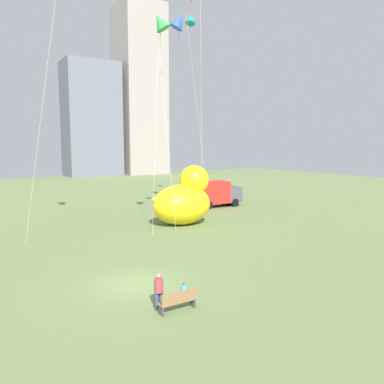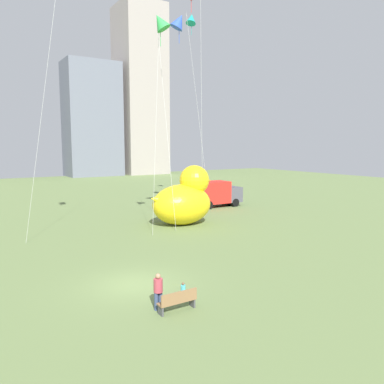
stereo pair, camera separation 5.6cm
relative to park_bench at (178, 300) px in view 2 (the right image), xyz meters
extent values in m
plane|color=#647945|center=(-0.26, 3.82, -0.48)|extent=(140.00, 140.00, 0.00)
cube|color=olive|center=(0.00, 0.08, -0.06)|extent=(1.70, 0.48, 0.06)
cube|color=olive|center=(0.00, -0.12, 0.20)|extent=(1.69, 0.09, 0.45)
cube|color=#47474C|center=(-0.77, 0.07, -0.28)|extent=(0.09, 0.37, 0.39)
cube|color=#47474C|center=(0.77, 0.09, -0.28)|extent=(0.09, 0.37, 0.39)
cylinder|color=#38476B|center=(-0.70, 0.60, -0.09)|extent=(0.18, 0.18, 0.77)
cylinder|color=#38476B|center=(-0.50, 0.60, -0.09)|extent=(0.18, 0.18, 0.77)
cylinder|color=#B23F4C|center=(-0.60, 0.60, 0.58)|extent=(0.38, 0.38, 0.58)
sphere|color=#A87C5B|center=(-0.60, 0.60, 0.98)|extent=(0.22, 0.22, 0.22)
cylinder|color=silver|center=(0.66, 0.77, -0.26)|extent=(0.10, 0.10, 0.43)
cylinder|color=silver|center=(0.77, 0.77, -0.26)|extent=(0.10, 0.10, 0.43)
cylinder|color=#4CBFC6|center=(0.71, 0.77, 0.12)|extent=(0.22, 0.22, 0.32)
sphere|color=brown|center=(0.71, 0.77, 0.34)|extent=(0.13, 0.13, 0.13)
ellipsoid|color=yellow|center=(9.17, 15.13, 1.27)|extent=(5.36, 3.96, 3.49)
sphere|color=yellow|center=(10.45, 15.13, 3.34)|extent=(2.61, 2.61, 2.61)
cone|color=orange|center=(11.62, 15.13, 3.20)|extent=(1.17, 1.17, 1.17)
cone|color=yellow|center=(6.84, 15.13, 1.85)|extent=(1.60, 1.40, 1.68)
cube|color=red|center=(16.57, 21.46, 1.17)|extent=(4.19, 2.41, 2.40)
cube|color=#4C4C56|center=(19.43, 21.39, 0.81)|extent=(1.67, 2.34, 1.68)
cylinder|color=black|center=(19.23, 21.39, -0.03)|extent=(0.96, 2.42, 0.90)
cylinder|color=black|center=(15.71, 21.49, -0.03)|extent=(0.96, 2.42, 0.90)
cube|color=slate|center=(19.74, 71.78, 11.93)|extent=(11.61, 8.11, 24.81)
cube|color=#9E938C|center=(31.74, 72.48, 18.97)|extent=(9.98, 10.92, 38.90)
cylinder|color=silver|center=(11.43, 15.49, 9.44)|extent=(1.25, 1.41, 19.83)
cylinder|color=red|center=(10.74, 16.10, 18.46)|extent=(0.04, 0.04, 1.60)
cylinder|color=silver|center=(15.54, 22.34, 9.75)|extent=(2.99, 0.11, 20.45)
cone|color=teal|center=(15.59, 23.82, 19.97)|extent=(1.78, 1.71, 1.40)
cylinder|color=teal|center=(15.59, 23.82, 19.07)|extent=(0.04, 0.04, 1.60)
cylinder|color=silver|center=(-2.10, 14.18, 9.29)|extent=(2.71, 2.54, 19.54)
cylinder|color=silver|center=(7.42, 14.57, 7.88)|extent=(0.23, 2.56, 16.72)
cone|color=blue|center=(8.69, 14.67, 16.24)|extent=(1.83, 1.70, 1.48)
cylinder|color=blue|center=(8.69, 14.67, 15.34)|extent=(0.04, 0.04, 1.60)
cylinder|color=silver|center=(5.68, 13.08, 7.37)|extent=(0.99, 0.47, 15.70)
cone|color=green|center=(5.90, 12.59, 15.22)|extent=(1.84, 1.68, 1.50)
cylinder|color=green|center=(5.90, 12.59, 14.32)|extent=(0.04, 0.04, 1.60)
camera|label=1|loc=(-7.70, -13.25, 6.41)|focal=36.13mm
camera|label=2|loc=(-7.66, -13.28, 6.41)|focal=36.13mm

